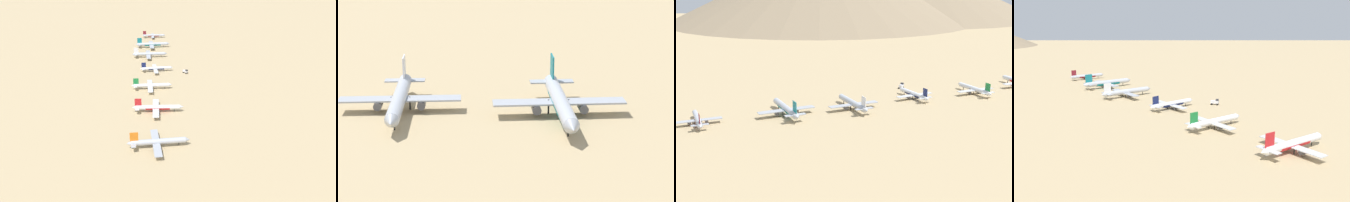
{
  "view_description": "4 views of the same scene",
  "coord_description": "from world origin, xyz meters",
  "views": [
    {
      "loc": [
        -11.03,
        -312.91,
        111.06
      ],
      "look_at": [
        7.63,
        -83.49,
        5.06
      ],
      "focal_mm": 34.91,
      "sensor_mm": 36.0,
      "label": 1
    },
    {
      "loc": [
        161.18,
        70.19,
        56.92
      ],
      "look_at": [
        5.33,
        76.78,
        5.56
      ],
      "focal_mm": 69.41,
      "sensor_mm": 36.0,
      "label": 2
    },
    {
      "loc": [
        -252.43,
        168.33,
        81.54
      ],
      "look_at": [
        -0.14,
        53.58,
        5.03
      ],
      "focal_mm": 49.06,
      "sensor_mm": 36.0,
      "label": 3
    },
    {
      "loc": [
        -123.17,
        -176.26,
        53.87
      ],
      "look_at": [
        3.78,
        -8.21,
        6.37
      ],
      "focal_mm": 38.21,
      "sensor_mm": 36.0,
      "label": 4
    }
  ],
  "objects": [
    {
      "name": "parked_jet_4",
      "position": [
        -3.27,
        48.88,
        3.91
      ],
      "size": [
        40.18,
        32.54,
        11.62
      ],
      "color": "#B2B7C1",
      "rests_on": "ground"
    },
    {
      "name": "parked_jet_5",
      "position": [
        1.94,
        90.96,
        4.14
      ],
      "size": [
        43.1,
        34.94,
        12.45
      ],
      "color": "#B2B7C1",
      "rests_on": "ground"
    }
  ]
}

